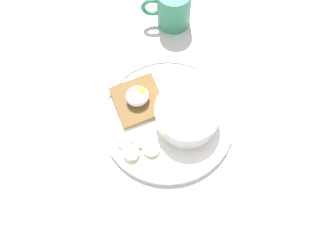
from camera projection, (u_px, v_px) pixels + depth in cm
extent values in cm
cube|color=beige|center=(168.00, 122.00, 71.39)|extent=(120.00, 120.00, 2.00)
cylinder|color=silver|center=(168.00, 119.00, 70.00)|extent=(28.47, 28.47, 1.00)
torus|color=silver|center=(168.00, 118.00, 69.25)|extent=(28.27, 28.27, 0.60)
cylinder|color=white|center=(187.00, 115.00, 66.71)|extent=(13.19, 13.19, 5.82)
torus|color=white|center=(188.00, 109.00, 64.01)|extent=(13.39, 13.39, 0.60)
cylinder|color=beige|center=(187.00, 115.00, 66.92)|extent=(11.79, 11.79, 4.96)
ellipsoid|color=beige|center=(188.00, 111.00, 64.80)|extent=(11.20, 11.20, 1.20)
ellipsoid|color=tan|center=(175.00, 125.00, 63.33)|extent=(1.93, 1.95, 0.72)
ellipsoid|color=#A48064|center=(174.00, 116.00, 64.08)|extent=(1.63, 1.21, 0.63)
ellipsoid|color=olive|center=(184.00, 92.00, 65.91)|extent=(1.51, 1.97, 0.75)
cube|color=brown|center=(138.00, 100.00, 70.00)|extent=(10.36, 10.36, 0.30)
cube|color=olive|center=(138.00, 101.00, 70.45)|extent=(10.16, 10.16, 1.16)
ellipsoid|color=white|center=(137.00, 96.00, 68.36)|extent=(4.95, 4.56, 3.34)
sphere|color=yellow|center=(141.00, 91.00, 67.87)|extent=(2.34, 2.34, 2.34)
cylinder|color=#EFF1C2|center=(141.00, 141.00, 67.15)|extent=(3.14, 3.13, 1.00)
cylinder|color=#BABC97|center=(140.00, 141.00, 66.71)|extent=(0.56, 0.56, 0.13)
cylinder|color=beige|center=(131.00, 153.00, 65.94)|extent=(4.85, 4.81, 1.88)
cylinder|color=tan|center=(131.00, 152.00, 65.39)|extent=(0.86, 0.85, 0.25)
cylinder|color=beige|center=(152.00, 148.00, 66.49)|extent=(5.11, 5.09, 1.43)
cylinder|color=#B3B38A|center=(151.00, 148.00, 66.08)|extent=(0.91, 0.91, 0.22)
cylinder|color=#EDE9BD|center=(125.00, 141.00, 67.07)|extent=(3.65, 3.69, 1.25)
cylinder|color=#B9B693|center=(125.00, 140.00, 66.57)|extent=(0.66, 0.66, 0.15)
cylinder|color=#2E845A|center=(174.00, 8.00, 75.45)|extent=(7.89, 7.89, 9.94)
torus|color=#2E845A|center=(152.00, 7.00, 74.86)|extent=(5.39, 2.79, 5.37)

